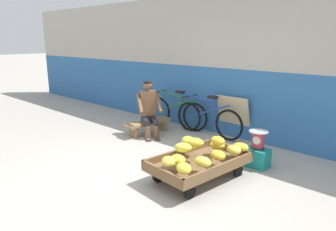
% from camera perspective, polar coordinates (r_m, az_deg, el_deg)
% --- Properties ---
extents(ground_plane, '(80.00, 80.00, 0.00)m').
position_cam_1_polar(ground_plane, '(4.73, -4.96, -11.02)').
color(ground_plane, '#A39E93').
extents(back_wall, '(16.00, 0.30, 2.90)m').
position_cam_1_polar(back_wall, '(6.48, 13.29, 8.76)').
color(back_wall, '#2D609E').
rests_on(back_wall, ground).
extents(banana_cart, '(0.98, 1.52, 0.36)m').
position_cam_1_polar(banana_cart, '(4.56, 5.70, -8.74)').
color(banana_cart, brown).
rests_on(banana_cart, ground).
extents(banana_pile, '(0.85, 1.41, 0.26)m').
position_cam_1_polar(banana_pile, '(4.42, 6.22, -6.41)').
color(banana_pile, gold).
rests_on(banana_pile, banana_cart).
extents(low_bench, '(0.37, 1.12, 0.27)m').
position_cam_1_polar(low_bench, '(6.70, -3.63, -1.65)').
color(low_bench, olive).
rests_on(low_bench, ground).
extents(vendor_seated, '(0.74, 0.66, 1.14)m').
position_cam_1_polar(vendor_seated, '(6.53, -3.54, 1.27)').
color(vendor_seated, brown).
rests_on(vendor_seated, ground).
extents(plastic_crate, '(0.36, 0.28, 0.30)m').
position_cam_1_polar(plastic_crate, '(5.20, 15.92, -7.41)').
color(plastic_crate, '#19847F').
rests_on(plastic_crate, ground).
extents(weighing_scale, '(0.30, 0.30, 0.29)m').
position_cam_1_polar(weighing_scale, '(5.10, 16.14, -4.23)').
color(weighing_scale, '#28282D').
rests_on(weighing_scale, plastic_crate).
extents(bicycle_near_left, '(1.66, 0.48, 0.86)m').
position_cam_1_polar(bicycle_near_left, '(7.13, 1.52, 0.60)').
color(bicycle_near_left, black).
rests_on(bicycle_near_left, ground).
extents(bicycle_far_left, '(1.66, 0.48, 0.86)m').
position_cam_1_polar(bicycle_far_left, '(6.58, 7.29, -0.66)').
color(bicycle_far_left, black).
rests_on(bicycle_far_left, ground).
extents(sign_board, '(0.70, 0.27, 0.87)m').
position_cam_1_polar(sign_board, '(6.50, 11.95, -0.29)').
color(sign_board, '#C6B289').
rests_on(sign_board, ground).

